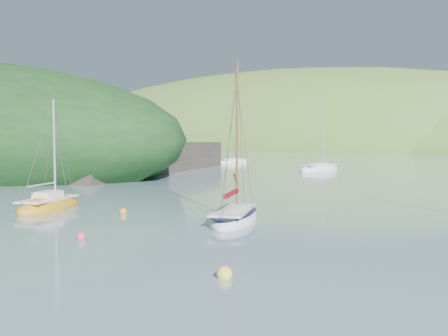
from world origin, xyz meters
The scene contains 7 objects.
ground centered at (0.00, 0.00, 0.00)m, with size 700.00×700.00×0.00m, color slate.
shoreline_hills centered at (-9.66, 172.42, 0.00)m, with size 690.00×135.00×56.00m.
daysailer_white centered at (-1.69, 8.63, 0.21)m, with size 3.65×6.14×8.88m.
sailboat_yellow centered at (-13.39, 7.14, 0.17)m, with size 3.39×5.76×7.17m.
distant_sloop_a centered at (-9.77, 46.52, 0.18)m, with size 4.56×7.61×10.25m.
distant_sloop_c centered at (-27.84, 57.64, 0.15)m, with size 4.27×6.15×8.31m.
mooring_buoys centered at (0.74, 4.24, 0.12)m, with size 19.29×11.14×0.49m.
Camera 1 is at (10.07, -13.57, 4.33)m, focal length 40.00 mm.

